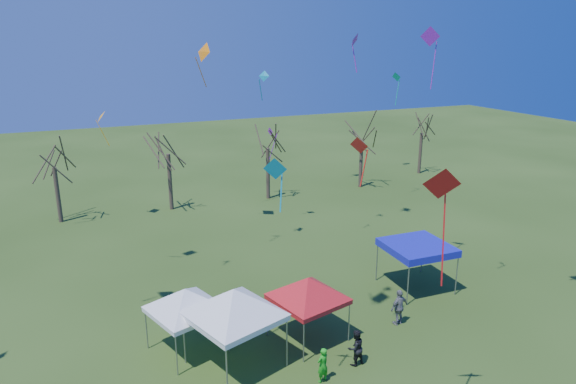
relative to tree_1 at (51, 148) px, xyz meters
name	(u,v)px	position (x,y,z in m)	size (l,w,h in m)	color
ground	(341,369)	(10.77, -24.65, -5.79)	(140.00, 140.00, 0.00)	#294215
tree_1	(51,148)	(0.00, 0.00, 0.00)	(3.42, 3.42, 7.54)	#3D2D21
tree_2	(167,133)	(8.40, -0.27, 0.50)	(3.71, 3.71, 8.18)	#3D2D21
tree_3	(267,130)	(16.80, -0.60, 0.29)	(3.59, 3.59, 7.91)	#3D2D21
tree_4	(363,123)	(26.12, -0.65, 0.27)	(3.58, 3.58, 7.89)	#3D2D21
tree_5	(423,118)	(34.49, 1.42, -0.06)	(3.39, 3.39, 7.46)	#3D2D21
tent_white_west	(185,293)	(5.17, -20.66, -2.97)	(3.75, 3.75, 3.49)	gray
tent_white_mid	(234,294)	(6.80, -22.56, -2.45)	(4.44, 4.44, 4.14)	gray
tent_red	(308,282)	(10.50, -21.94, -2.90)	(3.94, 3.94, 3.59)	gray
tent_blue	(417,248)	(18.23, -19.68, -3.38)	(3.43, 3.43, 2.62)	gray
person_dark	(356,348)	(11.50, -24.57, -4.98)	(0.79, 0.61, 1.62)	black
person_green	(323,365)	(9.70, -25.03, -5.03)	(0.56, 0.37, 1.53)	green
person_grey	(399,307)	(15.12, -22.57, -4.88)	(1.07, 0.45, 1.83)	slate
kite_18	(354,41)	(15.89, -16.08, 7.56)	(0.86, 0.84, 2.11)	purple
kite_17	(430,37)	(19.32, -18.08, 7.72)	(0.85, 0.96, 3.23)	purple
kite_13	(101,117)	(3.54, -1.67, 2.26)	(0.83, 1.14, 2.71)	#FFA00D
kite_11	(203,52)	(10.02, -6.65, 6.83)	(1.05, 1.49, 3.00)	orange
kite_12	(397,78)	(26.28, -5.32, 4.65)	(0.67, 0.95, 2.70)	#0BB29C
kite_19	(264,77)	(13.86, -7.66, 5.19)	(0.76, 0.75, 2.06)	#0C8FB4
kite_5	(442,185)	(11.67, -28.85, 3.33)	(1.34, 1.00, 3.96)	red
kite_22	(271,133)	(16.91, -1.06, 0.09)	(0.81, 0.88, 2.64)	purple
kite_1	(275,170)	(7.47, -25.61, 3.48)	(0.83, 0.66, 1.86)	#0B89A9
kite_27	(360,146)	(12.38, -22.80, 3.36)	(0.81, 0.95, 2.10)	red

